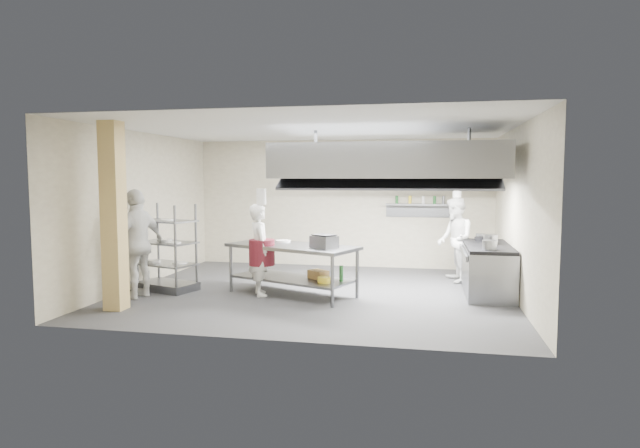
% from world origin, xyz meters
% --- Properties ---
extents(floor, '(7.00, 7.00, 0.00)m').
position_xyz_m(floor, '(0.00, 0.00, 0.00)').
color(floor, '#353538').
rests_on(floor, ground).
extents(ceiling, '(7.00, 7.00, 0.00)m').
position_xyz_m(ceiling, '(0.00, 0.00, 3.00)').
color(ceiling, silver).
rests_on(ceiling, wall_back).
extents(wall_back, '(7.00, 0.00, 7.00)m').
position_xyz_m(wall_back, '(0.00, 3.00, 1.50)').
color(wall_back, '#AEA48A').
rests_on(wall_back, ground).
extents(wall_left, '(0.00, 6.00, 6.00)m').
position_xyz_m(wall_left, '(-3.50, 0.00, 1.50)').
color(wall_left, '#AEA48A').
rests_on(wall_left, ground).
extents(wall_right, '(0.00, 6.00, 6.00)m').
position_xyz_m(wall_right, '(3.50, 0.00, 1.50)').
color(wall_right, '#AEA48A').
rests_on(wall_right, ground).
extents(column, '(0.30, 0.30, 3.00)m').
position_xyz_m(column, '(-2.90, -1.90, 1.50)').
color(column, tan).
rests_on(column, floor).
extents(exhaust_hood, '(4.00, 2.50, 0.60)m').
position_xyz_m(exhaust_hood, '(1.30, 0.40, 2.40)').
color(exhaust_hood, gray).
rests_on(exhaust_hood, ceiling).
extents(hood_strip_a, '(1.60, 0.12, 0.04)m').
position_xyz_m(hood_strip_a, '(0.40, 0.40, 2.08)').
color(hood_strip_a, white).
rests_on(hood_strip_a, exhaust_hood).
extents(hood_strip_b, '(1.60, 0.12, 0.04)m').
position_xyz_m(hood_strip_b, '(2.20, 0.40, 2.08)').
color(hood_strip_b, white).
rests_on(hood_strip_b, exhaust_hood).
extents(wall_shelf, '(1.50, 0.28, 0.04)m').
position_xyz_m(wall_shelf, '(1.80, 2.84, 1.50)').
color(wall_shelf, gray).
rests_on(wall_shelf, wall_back).
extents(island, '(2.57, 1.80, 0.91)m').
position_xyz_m(island, '(-0.38, -0.31, 0.46)').
color(island, gray).
rests_on(island, floor).
extents(island_worktop, '(2.57, 1.80, 0.06)m').
position_xyz_m(island_worktop, '(-0.38, -0.31, 0.88)').
color(island_worktop, gray).
rests_on(island_worktop, island).
extents(island_undershelf, '(2.36, 1.64, 0.04)m').
position_xyz_m(island_undershelf, '(-0.38, -0.31, 0.30)').
color(island_undershelf, slate).
rests_on(island_undershelf, island).
extents(pass_rack, '(1.23, 0.94, 1.63)m').
position_xyz_m(pass_rack, '(-2.80, -0.37, 0.81)').
color(pass_rack, slate).
rests_on(pass_rack, floor).
extents(cooking_range, '(0.80, 2.00, 0.84)m').
position_xyz_m(cooking_range, '(3.08, 0.50, 0.42)').
color(cooking_range, gray).
rests_on(cooking_range, floor).
extents(range_top, '(0.78, 1.96, 0.06)m').
position_xyz_m(range_top, '(3.08, 0.50, 0.87)').
color(range_top, black).
rests_on(range_top, cooking_range).
extents(chef_head, '(0.63, 0.72, 1.65)m').
position_xyz_m(chef_head, '(-0.95, -0.44, 0.82)').
color(chef_head, silver).
rests_on(chef_head, floor).
extents(chef_line, '(0.79, 0.94, 1.72)m').
position_xyz_m(chef_line, '(2.55, 1.50, 0.86)').
color(chef_line, silver).
rests_on(chef_line, floor).
extents(chef_plating, '(0.75, 1.21, 1.92)m').
position_xyz_m(chef_plating, '(-3.00, -1.03, 0.96)').
color(chef_plating, silver).
rests_on(chef_plating, floor).
extents(griddle, '(0.53, 0.50, 0.20)m').
position_xyz_m(griddle, '(0.25, -0.56, 1.01)').
color(griddle, slate).
rests_on(griddle, island_worktop).
extents(wicker_basket, '(0.42, 0.40, 0.15)m').
position_xyz_m(wicker_basket, '(0.10, -0.35, 0.40)').
color(wicker_basket, olive).
rests_on(wicker_basket, island_undershelf).
extents(stockpot, '(0.26, 0.26, 0.18)m').
position_xyz_m(stockpot, '(3.14, 0.58, 0.99)').
color(stockpot, gray).
rests_on(stockpot, range_top).
extents(plate_stack, '(0.28, 0.28, 0.05)m').
position_xyz_m(plate_stack, '(-2.80, -0.37, 0.52)').
color(plate_stack, white).
rests_on(plate_stack, pass_rack).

